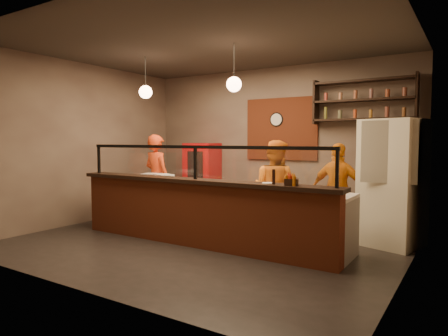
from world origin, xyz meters
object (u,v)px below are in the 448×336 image
Objects in this scene: wall_clock at (277,120)px; cook_mid at (275,189)px; red_cooler at (202,178)px; pepper_mill at (274,177)px; pizza_dough at (212,186)px; cook_left at (157,178)px; cook_right at (339,191)px; condiment_caddy at (291,182)px; fridge at (392,183)px.

wall_clock is 2.16m from cook_mid.
pepper_mill is at bearing -44.74° from red_cooler.
red_cooler reaches higher than pizza_dough.
cook_left is at bearing -102.87° from red_cooler.
cook_right is at bearing -160.65° from cook_left.
red_cooler is at bearing 128.85° from pizza_dough.
cook_right is 9.60× the size of condiment_caddy.
cook_left is at bearing 6.47° from cook_mid.
wall_clock is 0.18× the size of cook_mid.
wall_clock is 2.62m from pizza_dough.
cook_left reaches higher than red_cooler.
cook_mid is 1.09m from pizza_dough.
wall_clock reaches higher than fridge.
condiment_caddy is at bearing -102.71° from fridge.
pizza_dough is (-1.72, -1.31, 0.10)m from cook_right.
cook_left is 1.35m from red_cooler.
wall_clock reaches higher than red_cooler.
cook_mid is 1.86m from fridge.
cook_mid reaches higher than pepper_mill.
wall_clock is 3.19m from pepper_mill.
fridge is 1.25× the size of red_cooler.
red_cooler is 2.60m from pizza_dough.
cook_mid is at bearing -169.50° from cook_left.
pizza_dough is at bearing 37.12° from cook_right.
fridge reaches higher than pizza_dough.
cook_left is 3.62× the size of pizza_dough.
cook_right is (3.54, 0.62, -0.08)m from cook_left.
cook_left is 0.89× the size of fridge.
pepper_mill is at bearing -18.62° from pizza_dough.
fridge is at bearing 25.73° from pizza_dough.
cook_right is at bearing -16.94° from red_cooler.
fridge reaches higher than cook_left.
cook_right is at bearing -32.03° from wall_clock.
condiment_caddy is at bearing 86.27° from cook_right.
cook_mid is at bearing 114.14° from pepper_mill.
pepper_mill is at bearing 119.52° from cook_mid.
wall_clock is 0.61× the size of pizza_dough.
condiment_caddy reaches higher than pizza_dough.
pizza_dough is at bearing 161.38° from pepper_mill.
wall_clock is at bearing 87.93° from pizza_dough.
cook_mid is 0.84× the size of fridge.
pizza_dough is at bearing 163.53° from condiment_caddy.
cook_right is 1.84m from pepper_mill.
pepper_mill is at bearing 174.73° from condiment_caddy.
pizza_dough is 2.38× the size of pepper_mill.
wall_clock is 2.17m from red_cooler.
cook_mid is 1.08m from cook_right.
cook_left is 1.07× the size of cook_mid.
cook_left is 10.55× the size of condiment_caddy.
fridge reaches higher than red_cooler.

